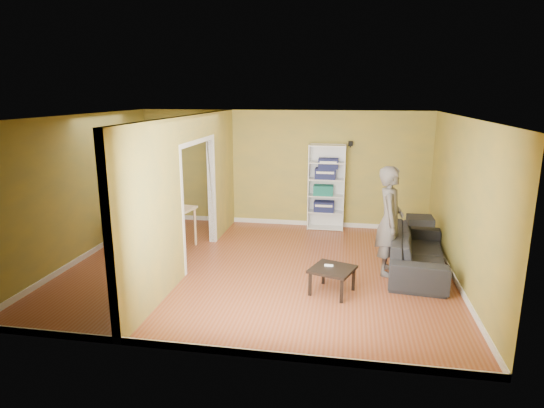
# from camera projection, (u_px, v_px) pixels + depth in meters

# --- Properties ---
(room_shell) EXTENTS (6.50, 6.50, 6.50)m
(room_shell) POSITION_uv_depth(u_px,v_px,m) (258.00, 195.00, 7.63)
(room_shell) COLOR brown
(room_shell) RESTS_ON ground
(partition) EXTENTS (0.22, 5.50, 2.60)m
(partition) POSITION_uv_depth(u_px,v_px,m) (190.00, 192.00, 7.82)
(partition) COLOR gold
(partition) RESTS_ON ground
(wall_speaker) EXTENTS (0.10, 0.10, 0.10)m
(wall_speaker) POSITION_uv_depth(u_px,v_px,m) (351.00, 144.00, 9.81)
(wall_speaker) COLOR black
(wall_speaker) RESTS_ON room_shell
(sofa) EXTENTS (2.38, 1.22, 0.87)m
(sofa) POSITION_uv_depth(u_px,v_px,m) (418.00, 245.00, 7.74)
(sofa) COLOR #25252A
(sofa) RESTS_ON ground
(person) EXTENTS (0.83, 0.67, 2.14)m
(person) POSITION_uv_depth(u_px,v_px,m) (390.00, 212.00, 7.45)
(person) COLOR slate
(person) RESTS_ON ground
(bookshelf) EXTENTS (0.79, 0.35, 1.88)m
(bookshelf) POSITION_uv_depth(u_px,v_px,m) (326.00, 187.00, 10.04)
(bookshelf) COLOR white
(bookshelf) RESTS_ON ground
(paper_box_navy_a) EXTENTS (0.44, 0.29, 0.23)m
(paper_box_navy_a) POSITION_uv_depth(u_px,v_px,m) (324.00, 206.00, 10.10)
(paper_box_navy_a) COLOR navy
(paper_box_navy_a) RESTS_ON bookshelf
(paper_box_teal) EXTENTS (0.43, 0.28, 0.22)m
(paper_box_teal) POSITION_uv_depth(u_px,v_px,m) (323.00, 190.00, 10.02)
(paper_box_teal) COLOR #107265
(paper_box_teal) RESTS_ON bookshelf
(paper_box_navy_b) EXTENTS (0.45, 0.29, 0.23)m
(paper_box_navy_b) POSITION_uv_depth(u_px,v_px,m) (325.00, 173.00, 9.92)
(paper_box_navy_b) COLOR navy
(paper_box_navy_b) RESTS_ON bookshelf
(paper_box_navy_c) EXTENTS (0.43, 0.28, 0.22)m
(paper_box_navy_c) POSITION_uv_depth(u_px,v_px,m) (328.00, 164.00, 9.86)
(paper_box_navy_c) COLOR navy
(paper_box_navy_c) RESTS_ON bookshelf
(coffee_table) EXTENTS (0.60, 0.60, 0.40)m
(coffee_table) POSITION_uv_depth(u_px,v_px,m) (332.00, 272.00, 6.85)
(coffee_table) COLOR black
(coffee_table) RESTS_ON ground
(game_controller) EXTENTS (0.13, 0.04, 0.03)m
(game_controller) POSITION_uv_depth(u_px,v_px,m) (329.00, 265.00, 6.90)
(game_controller) COLOR white
(game_controller) RESTS_ON coffee_table
(dining_table) EXTENTS (1.29, 0.86, 0.80)m
(dining_table) POSITION_uv_depth(u_px,v_px,m) (158.00, 212.00, 8.77)
(dining_table) COLOR #C0B582
(dining_table) RESTS_ON ground
(chair_left) EXTENTS (0.50, 0.50, 0.87)m
(chair_left) POSITION_uv_depth(u_px,v_px,m) (122.00, 225.00, 8.93)
(chair_left) COLOR tan
(chair_left) RESTS_ON ground
(chair_near) EXTENTS (0.48, 0.48, 0.91)m
(chair_near) POSITION_uv_depth(u_px,v_px,m) (145.00, 235.00, 8.23)
(chair_near) COLOR tan
(chair_near) RESTS_ON ground
(chair_far) EXTENTS (0.61, 0.61, 1.04)m
(chair_far) POSITION_uv_depth(u_px,v_px,m) (170.00, 215.00, 9.31)
(chair_far) COLOR tan
(chair_far) RESTS_ON ground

